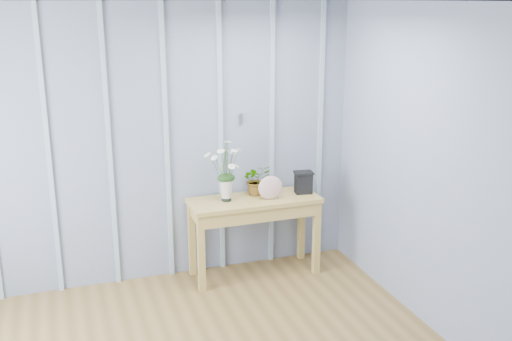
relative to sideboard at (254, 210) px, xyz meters
name	(u,v)px	position (x,y,z in m)	size (l,w,h in m)	color
room_shell	(163,84)	(-0.99, -1.08, 1.35)	(4.00, 4.50, 2.50)	gray
sideboard	(254,210)	(0.00, 0.00, 0.00)	(1.20, 0.45, 0.75)	#A18841
daisy_vase	(226,164)	(-0.26, 0.02, 0.46)	(0.39, 0.30, 0.56)	black
spider_plant	(256,180)	(0.06, 0.11, 0.26)	(0.26, 0.23, 0.29)	#133311
felt_disc_vessel	(270,188)	(0.13, -0.08, 0.23)	(0.22, 0.06, 0.22)	#8D4A59
carved_box	(303,182)	(0.49, 0.00, 0.22)	(0.19, 0.15, 0.21)	black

